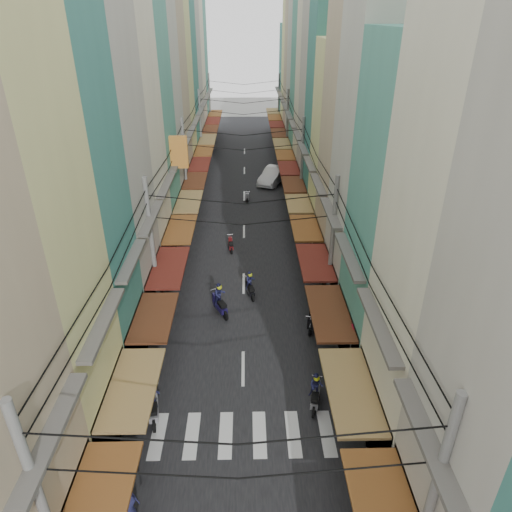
{
  "coord_description": "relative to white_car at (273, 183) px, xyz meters",
  "views": [
    {
      "loc": [
        0.29,
        -19.2,
        15.45
      ],
      "look_at": [
        0.78,
        5.03,
        2.53
      ],
      "focal_mm": 32.0,
      "sensor_mm": 36.0,
      "label": 1
    }
  ],
  "objects": [
    {
      "name": "crosswalk",
      "position": [
        -2.98,
        -31.79,
        0.03
      ],
      "size": [
        7.55,
        2.4,
        0.01
      ],
      "color": "silver",
      "rests_on": "ground"
    },
    {
      "name": "sidewalk_left",
      "position": [
        -9.48,
        -5.79,
        0.03
      ],
      "size": [
        3.0,
        80.0,
        0.06
      ],
      "primitive_type": "cube",
      "color": "slate",
      "rests_on": "ground"
    },
    {
      "name": "ground",
      "position": [
        -2.98,
        -25.79,
        0.0
      ],
      "size": [
        160.0,
        160.0,
        0.0
      ],
      "primitive_type": "plane",
      "color": "slate",
      "rests_on": "ground"
    },
    {
      "name": "moving_scooters",
      "position": [
        -3.22,
        -23.86,
        0.56
      ],
      "size": [
        8.08,
        27.68,
        2.0
      ],
      "color": "black",
      "rests_on": "ground"
    },
    {
      "name": "traffic_sign",
      "position": [
        1.96,
        -28.6,
        2.32
      ],
      "size": [
        0.1,
        0.69,
        3.15
      ],
      "color": "slate",
      "rests_on": "ground"
    },
    {
      "name": "building_row_right",
      "position": [
        4.93,
        -9.35,
        9.41
      ],
      "size": [
        7.8,
        68.98,
        22.59
      ],
      "color": "#3A8076",
      "rests_on": "ground"
    },
    {
      "name": "white_car",
      "position": [
        0.0,
        0.0,
        0.0
      ],
      "size": [
        6.19,
        4.38,
        2.04
      ],
      "primitive_type": "imported",
      "rotation": [
        0.0,
        0.0,
        -0.41
      ],
      "color": "white",
      "rests_on": "ground"
    },
    {
      "name": "sidewalk_right",
      "position": [
        3.52,
        -5.79,
        0.03
      ],
      "size": [
        3.0,
        80.0,
        0.06
      ],
      "primitive_type": "cube",
      "color": "slate",
      "rests_on": "ground"
    },
    {
      "name": "market_umbrella",
      "position": [
        4.19,
        -27.62,
        2.38
      ],
      "size": [
        2.56,
        2.56,
        2.7
      ],
      "color": "#B2B2B7",
      "rests_on": "ground"
    },
    {
      "name": "parked_scooters",
      "position": [
        1.2,
        -29.03,
        0.49
      ],
      "size": [
        13.16,
        12.16,
        1.0
      ],
      "color": "black",
      "rests_on": "ground"
    },
    {
      "name": "building_row_left",
      "position": [
        -10.9,
        -9.23,
        9.78
      ],
      "size": [
        7.8,
        67.67,
        23.7
      ],
      "color": "#B9B7A9",
      "rests_on": "ground"
    },
    {
      "name": "bicycle",
      "position": [
        2.79,
        -27.73,
        0.0
      ],
      "size": [
        1.59,
        0.73,
        1.06
      ],
      "primitive_type": "imported",
      "rotation": [
        0.0,
        0.0,
        1.67
      ],
      "color": "black",
      "rests_on": "ground"
    },
    {
      "name": "utility_poles",
      "position": [
        -2.98,
        -10.78,
        6.59
      ],
      "size": [
        10.2,
        66.13,
        8.2
      ],
      "color": "slate",
      "rests_on": "ground"
    },
    {
      "name": "pedestrians",
      "position": [
        -7.11,
        -25.01,
        1.04
      ],
      "size": [
        14.01,
        19.49,
        2.23
      ],
      "color": "#261D27",
      "rests_on": "ground"
    },
    {
      "name": "road",
      "position": [
        -2.98,
        -5.79,
        0.01
      ],
      "size": [
        10.0,
        80.0,
        0.02
      ],
      "primitive_type": "cube",
      "color": "black",
      "rests_on": "ground"
    }
  ]
}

